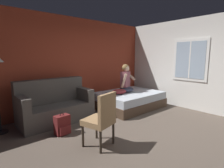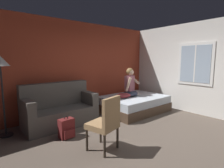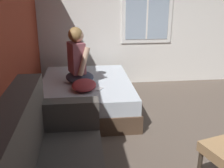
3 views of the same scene
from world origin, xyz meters
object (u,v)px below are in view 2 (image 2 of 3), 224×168
Objects in this scene: bed at (133,104)px; cell_phone at (128,99)px; side_chair at (105,122)px; person_seated at (130,85)px; couch at (60,109)px; backpack at (67,129)px; floor_lamp at (0,69)px; throw_pillow at (123,95)px.

cell_phone reaches higher than bed.
person_seated reaches higher than side_chair.
couch is 0.84m from backpack.
couch is (-2.27, 0.36, 0.16)m from bed.
floor_lamp reaches higher than cell_phone.
side_chair is 6.81× the size of cell_phone.
side_chair is 0.58× the size of floor_lamp.
floor_lamp is at bearing -67.51° from cell_phone.
throw_pillow is at bearing 13.05° from backpack.
backpack is 3.18× the size of cell_phone.
backpack is at bearing -48.08° from cell_phone.
throw_pillow reaches higher than cell_phone.
bed is at bearing 149.29° from cell_phone.
person_seated is 2.57m from backpack.
backpack is at bearing -103.51° from couch.
bed is 2.57m from side_chair.
floor_lamp is (-3.01, 0.43, 0.88)m from throw_pillow.
person_seated is at bearing 163.45° from cell_phone.
cell_phone is at bearing -155.66° from bed.
person_seated is (2.12, 1.49, 0.30)m from side_chair.
throw_pillow is (-0.37, -0.08, -0.29)m from person_seated.
cell_phone is at bearing 6.97° from backpack.
bed is 13.66× the size of cell_phone.
throw_pillow is 3.33× the size of cell_phone.
couch is at bearing 93.73° from side_chair.
side_chair reaches higher than cell_phone.
couch is 1.95× the size of person_seated.
bed is 1.15× the size of couch.
bed is at bearing 10.19° from backpack.
cell_phone is (1.73, 1.18, -0.05)m from side_chair.
throw_pillow is (-0.41, 0.03, 0.31)m from bed.
couch is at bearing 171.09° from bed.
cell_phone is 0.08× the size of floor_lamp.
backpack is at bearing -43.39° from floor_lamp.
backpack is (-2.42, -0.56, -0.64)m from person_seated.
side_chair is 2.24m from throw_pillow.
side_chair is at bearing -55.42° from floor_lamp.
person_seated is 0.48m from throw_pillow.
throw_pillow is (1.75, 1.40, 0.02)m from side_chair.
couch is at bearing 170.15° from throw_pillow.
side_chair is 2.09m from cell_phone.
throw_pillow is (2.05, 0.48, 0.36)m from backpack.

